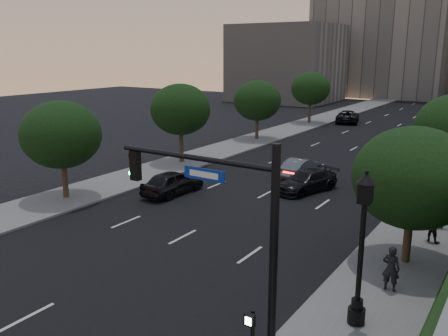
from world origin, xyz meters
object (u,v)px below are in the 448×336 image
Objects in this scene: sedan_near_left at (173,182)px; sedan_far_left at (348,117)px; sedan_mid_left at (301,167)px; sedan_near_right at (306,181)px; street_lamp at (361,256)px; sedan_far_right at (400,141)px; pedestrian_b at (433,225)px; traffic_signal_mast at (239,254)px; pedestrian_a at (391,268)px; pedestrian_c at (441,211)px.

sedan_far_left is (-1.10, 37.89, 0.01)m from sedan_near_left.
sedan_near_right is (1.97, -3.44, -0.00)m from sedan_mid_left.
sedan_near_right is (7.21, 5.42, -0.10)m from sedan_near_left.
street_lamp is 20.35m from sedan_mid_left.
street_lamp reaches higher than sedan_far_right.
sedan_mid_left is at bearing -20.51° from pedestrian_b.
sedan_mid_left is 3.96m from sedan_near_right.
sedan_near_right is at bearing -12.00° from pedestrian_b.
traffic_signal_mast is 1.25× the size of street_lamp.
sedan_near_left is 25.69m from sedan_far_right.
sedan_near_left reaches higher than sedan_far_right.
sedan_near_left is at bearing 62.38° from sedan_mid_left.
sedan_far_left is (-6.34, 29.03, 0.11)m from sedan_mid_left.
sedan_far_right reaches higher than sedan_mid_left.
street_lamp is 3.05× the size of pedestrian_a.
pedestrian_b is (7.14, -23.64, 0.24)m from sedan_far_right.
pedestrian_a is at bearing -34.87° from sedan_near_right.
sedan_far_right is at bearing -100.75° from sedan_mid_left.
traffic_signal_mast is at bearing 94.07° from pedestrian_b.
sedan_far_right is (10.06, -13.82, -0.08)m from sedan_far_left.
sedan_near_right is 1.12× the size of sedan_far_right.
sedan_near_left is 1.09× the size of sedan_far_right.
pedestrian_b is at bearing 84.96° from street_lamp.
sedan_far_left is 17.09m from sedan_far_right.
sedan_far_left is at bearing -72.26° from pedestrian_c.
pedestrian_c is at bearing -167.83° from sedan_near_left.
sedan_near_left is at bearing 18.88° from pedestrian_b.
pedestrian_b is at bearing 82.46° from pedestrian_c.
pedestrian_a reaches higher than sedan_near_left.
sedan_far_right is 24.70m from pedestrian_b.
pedestrian_c is (8.85, -2.76, 0.35)m from sedan_near_right.
pedestrian_a is 6.18m from pedestrian_b.
sedan_far_right is 30.55m from pedestrian_a.
sedan_mid_left is (5.24, 8.86, -0.10)m from sedan_near_left.
sedan_near_left is 16.09m from pedestrian_b.
traffic_signal_mast is 13.82m from pedestrian_b.
sedan_mid_left is 0.73× the size of sedan_far_left.
pedestrian_b reaches higher than sedan_far_left.
traffic_signal_mast is 7.95m from pedestrian_a.
street_lamp is 1.17× the size of sedan_near_left.
sedan_near_left is at bearing -23.04° from pedestrian_a.
sedan_far_left is at bearing 109.36° from street_lamp.
sedan_far_right is at bearing 96.24° from traffic_signal_mast.
traffic_signal_mast reaches higher than sedan_mid_left.
pedestrian_c reaches higher than sedan_near_left.
sedan_near_left reaches higher than sedan_mid_left.
sedan_far_left is 3.25× the size of pedestrian_c.
sedan_far_left reaches higher than sedan_mid_left.
pedestrian_a is 8.40m from pedestrian_c.
sedan_near_right is 2.93× the size of pedestrian_b.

